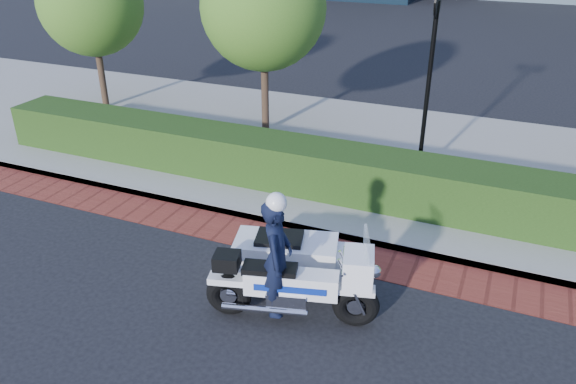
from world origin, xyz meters
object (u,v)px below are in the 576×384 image
at_px(lamppost, 432,53).
at_px(tree_b, 263,7).
at_px(tree_a, 91,4).
at_px(police_motorcycle, 288,264).

bearing_deg(lamppost, tree_b, 163.89).
xyz_separation_m(lamppost, tree_a, (-10.00, 1.30, 0.26)).
bearing_deg(tree_a, tree_b, 0.00).
relative_size(lamppost, police_motorcycle, 1.59).
relative_size(lamppost, tree_b, 0.86).
bearing_deg(tree_b, police_motorcycle, -62.34).
xyz_separation_m(tree_a, tree_b, (5.50, 0.00, 0.21)).
relative_size(tree_b, police_motorcycle, 1.84).
relative_size(tree_a, tree_b, 0.94).
bearing_deg(police_motorcycle, lamppost, 64.55).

